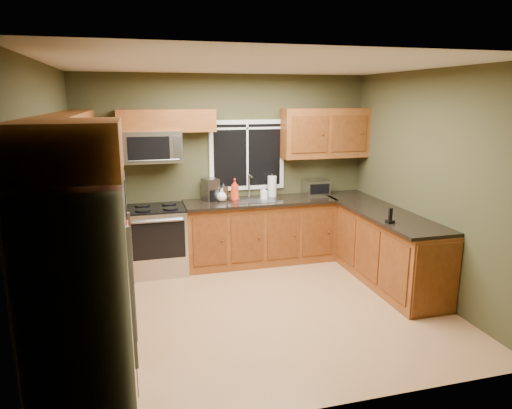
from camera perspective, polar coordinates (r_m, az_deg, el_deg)
name	(u,v)px	position (r m, az deg, el deg)	size (l,w,h in m)	color
floor	(260,308)	(5.40, 0.46, -12.85)	(4.20, 4.20, 0.00)	#A9774A
ceiling	(260,64)	(4.86, 0.52, 17.10)	(4.20, 4.20, 0.00)	white
back_wall	(227,169)	(6.68, -3.64, 4.40)	(4.20, 4.20, 0.00)	#3C3C22
front_wall	(327,244)	(3.31, 8.84, -4.90)	(4.20, 4.20, 0.00)	#3C3C22
left_wall	(52,205)	(4.85, -24.19, -0.11)	(3.60, 3.60, 0.00)	#3C3C22
right_wall	(428,185)	(5.86, 20.70, 2.33)	(3.60, 3.60, 0.00)	#3C3C22
window	(247,155)	(6.70, -1.11, 6.20)	(1.12, 0.03, 1.02)	white
base_cabinets_left	(95,272)	(5.52, -19.45, -7.95)	(0.60, 2.65, 0.90)	brown
countertop_left	(94,232)	(5.37, -19.57, -3.25)	(0.65, 2.65, 0.04)	black
base_cabinets_back	(260,232)	(6.68, 0.48, -3.48)	(2.17, 0.60, 0.90)	brown
countertop_back	(260,201)	(6.54, 0.54, 0.40)	(2.17, 0.65, 0.04)	black
base_cabinets_peninsula	(378,244)	(6.36, 15.01, -4.83)	(0.60, 2.52, 0.90)	brown
countertop_peninsula	(378,210)	(6.23, 15.03, -0.72)	(0.65, 2.50, 0.04)	black
upper_cabinets_left	(71,147)	(5.21, -22.13, 6.63)	(0.33, 2.65, 0.72)	brown
upper_cabinets_back_left	(167,121)	(6.33, -11.12, 10.25)	(1.30, 0.33, 0.30)	brown
upper_cabinets_back_right	(325,133)	(6.90, 8.61, 8.82)	(1.30, 0.33, 0.72)	brown
upper_cabinet_over_fridge	(67,148)	(3.42, -22.57, 6.50)	(0.72, 0.90, 0.38)	brown
refrigerator	(81,300)	(3.70, -20.99, -11.09)	(0.74, 0.90, 1.80)	#B7B7BC
range	(158,239)	(6.43, -12.17, -4.29)	(0.76, 0.69, 0.94)	#B7B7BC
microwave	(153,147)	(6.31, -12.79, 7.06)	(0.76, 0.41, 0.42)	#B7B7BC
sink	(252,199)	(6.52, -0.47, 0.65)	(0.60, 0.42, 0.36)	slate
toaster_oven	(316,187)	(6.94, 7.56, 2.14)	(0.36, 0.28, 0.22)	#B7B7BC
coffee_maker	(211,190)	(6.52, -5.70, 1.79)	(0.25, 0.29, 0.32)	slate
kettle	(223,192)	(6.53, -4.10, 1.56)	(0.16, 0.16, 0.25)	#B7B7BC
paper_towel_roll	(272,186)	(6.76, 2.02, 2.29)	(0.15, 0.15, 0.33)	white
soap_bottle_a	(235,190)	(6.47, -2.67, 1.86)	(0.12, 0.12, 0.32)	red
soap_bottle_b	(264,193)	(6.58, 0.97, 1.51)	(0.09, 0.09, 0.19)	white
soap_bottle_c	(222,195)	(6.46, -4.32, 1.19)	(0.14, 0.14, 0.18)	white
cordless_phone	(390,219)	(5.55, 16.42, -1.69)	(0.09, 0.09, 0.18)	black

